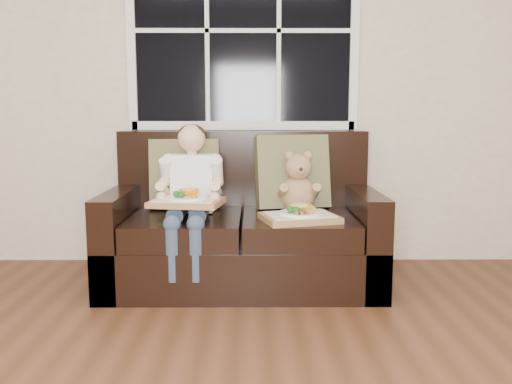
{
  "coord_description": "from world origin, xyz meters",
  "views": [
    {
      "loc": [
        0.17,
        -1.42,
        1.08
      ],
      "look_at": [
        0.18,
        1.85,
        0.61
      ],
      "focal_mm": 38.0,
      "sensor_mm": 36.0,
      "label": 1
    }
  ],
  "objects_px": {
    "child": "(191,185)",
    "loveseat": "(242,233)",
    "tray_right": "(299,216)",
    "teddy_bear": "(298,186)",
    "tray_left": "(187,200)"
  },
  "relations": [
    {
      "from": "teddy_bear",
      "to": "tray_left",
      "type": "bearing_deg",
      "value": -158.91
    },
    {
      "from": "child",
      "to": "tray_right",
      "type": "relative_size",
      "value": 1.74
    },
    {
      "from": "child",
      "to": "tray_right",
      "type": "bearing_deg",
      "value": -14.37
    },
    {
      "from": "loveseat",
      "to": "tray_right",
      "type": "height_order",
      "value": "loveseat"
    },
    {
      "from": "loveseat",
      "to": "tray_left",
      "type": "height_order",
      "value": "loveseat"
    },
    {
      "from": "loveseat",
      "to": "tray_left",
      "type": "relative_size",
      "value": 3.76
    },
    {
      "from": "loveseat",
      "to": "tray_right",
      "type": "bearing_deg",
      "value": -39.96
    },
    {
      "from": "loveseat",
      "to": "tray_right",
      "type": "relative_size",
      "value": 3.41
    },
    {
      "from": "child",
      "to": "loveseat",
      "type": "bearing_deg",
      "value": 20.7
    },
    {
      "from": "loveseat",
      "to": "teddy_bear",
      "type": "xyz_separation_m",
      "value": [
        0.36,
        0.04,
        0.3
      ]
    },
    {
      "from": "child",
      "to": "tray_left",
      "type": "relative_size",
      "value": 1.92
    },
    {
      "from": "loveseat",
      "to": "child",
      "type": "height_order",
      "value": "child"
    },
    {
      "from": "child",
      "to": "tray_right",
      "type": "distance_m",
      "value": 0.7
    },
    {
      "from": "child",
      "to": "tray_left",
      "type": "bearing_deg",
      "value": -91.6
    },
    {
      "from": "tray_right",
      "to": "teddy_bear",
      "type": "bearing_deg",
      "value": 72.05
    }
  ]
}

